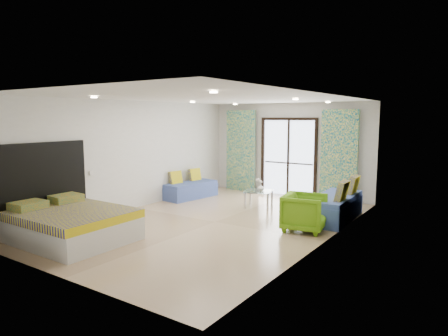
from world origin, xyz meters
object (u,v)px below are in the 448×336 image
Objects in this scene: daybed_right at (336,206)px; coffee_table at (259,192)px; bed at (71,224)px; armchair at (304,211)px; daybed_left at (191,189)px.

daybed_right is 2.02m from coffee_table.
coffee_table is (1.57, 4.36, 0.09)m from bed.
daybed_right is at bearing -21.11° from armchair.
daybed_left is 2.22m from coffee_table.
bed is 4.54m from armchair.
coffee_table is (2.21, 0.02, 0.14)m from daybed_left.
coffee_table is at bearing 7.64° from daybed_left.
daybed_right is at bearing -2.34° from coffee_table.
daybed_right is (3.60, 4.27, 0.00)m from bed.
daybed_left is 2.04× the size of coffee_table.
daybed_right is 1.26m from armchair.
armchair is at bearing 42.11° from bed.
armchair is (1.79, -1.32, 0.03)m from coffee_table.
daybed_right reaches higher than bed.
armchair is (4.00, -1.29, 0.17)m from daybed_left.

